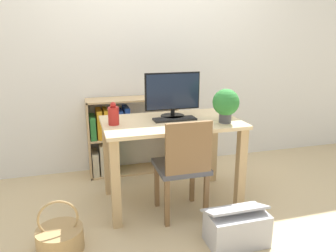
% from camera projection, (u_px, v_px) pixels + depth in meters
% --- Properties ---
extents(ground_plane, '(10.00, 10.00, 0.00)m').
position_uv_depth(ground_plane, '(171.00, 200.00, 2.98)').
color(ground_plane, '#CCB284').
extents(wall_back, '(8.00, 0.05, 2.60)m').
position_uv_depth(wall_back, '(147.00, 49.00, 3.49)').
color(wall_back, silver).
rests_on(wall_back, ground_plane).
extents(desk, '(1.16, 0.70, 0.75)m').
position_uv_depth(desk, '(171.00, 138.00, 2.82)').
color(desk, '#D8BC8C').
rests_on(desk, ground_plane).
extents(monitor, '(0.49, 0.21, 0.39)m').
position_uv_depth(monitor, '(173.00, 94.00, 2.84)').
color(monitor, black).
rests_on(monitor, desk).
extents(keyboard, '(0.36, 0.13, 0.02)m').
position_uv_depth(keyboard, '(175.00, 119.00, 2.80)').
color(keyboard, black).
rests_on(keyboard, desk).
extents(vase, '(0.09, 0.09, 0.19)m').
position_uv_depth(vase, '(113.00, 115.00, 2.64)').
color(vase, '#B2231E').
rests_on(vase, desk).
extents(potted_plant, '(0.22, 0.22, 0.28)m').
position_uv_depth(potted_plant, '(226.00, 103.00, 2.68)').
color(potted_plant, '#4C4C51').
rests_on(potted_plant, desk).
extents(chair, '(0.40, 0.40, 0.84)m').
position_uv_depth(chair, '(183.00, 165.00, 2.59)').
color(chair, '#4C4C51').
rests_on(chair, ground_plane).
extents(bookshelf, '(0.94, 0.28, 0.81)m').
position_uv_depth(bookshelf, '(117.00, 137.00, 3.47)').
color(bookshelf, tan).
rests_on(bookshelf, ground_plane).
extents(basket, '(0.32, 0.32, 0.38)m').
position_uv_depth(basket, '(60.00, 238.00, 2.27)').
color(basket, tan).
rests_on(basket, ground_plane).
extents(storage_box, '(0.43, 0.30, 0.30)m').
position_uv_depth(storage_box, '(236.00, 227.00, 2.34)').
color(storage_box, '#B2B2B7').
rests_on(storage_box, ground_plane).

